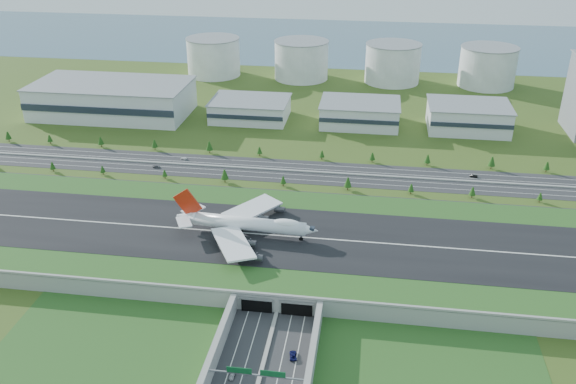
# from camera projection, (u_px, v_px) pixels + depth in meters

# --- Properties ---
(ground) EXTENTS (1200.00, 1200.00, 0.00)m
(ground) POSITION_uv_depth(u_px,v_px,m) (293.00, 251.00, 301.06)
(ground) COLOR #324616
(ground) RESTS_ON ground
(airfield_deck) EXTENTS (520.00, 100.00, 9.20)m
(airfield_deck) POSITION_uv_depth(u_px,v_px,m) (293.00, 244.00, 299.16)
(airfield_deck) COLOR gray
(airfield_deck) RESTS_ON ground
(sign_gantry_near) EXTENTS (38.70, 0.70, 9.80)m
(sign_gantry_near) POSITION_uv_depth(u_px,v_px,m) (256.00, 376.00, 213.61)
(sign_gantry_near) COLOR gray
(sign_gantry_near) RESTS_ON ground
(north_expressway) EXTENTS (560.00, 36.00, 0.12)m
(north_expressway) POSITION_uv_depth(u_px,v_px,m) (314.00, 172.00, 385.37)
(north_expressway) COLOR #28282B
(north_expressway) RESTS_ON ground
(tree_row) EXTENTS (503.55, 48.69, 8.38)m
(tree_row) POSITION_uv_depth(u_px,v_px,m) (329.00, 166.00, 382.51)
(tree_row) COLOR #3D2819
(tree_row) RESTS_ON ground
(hangar_west) EXTENTS (120.00, 60.00, 25.00)m
(hangar_west) POSITION_uv_depth(u_px,v_px,m) (113.00, 99.00, 481.78)
(hangar_west) COLOR silver
(hangar_west) RESTS_ON ground
(hangar_mid_a) EXTENTS (58.00, 42.00, 15.00)m
(hangar_mid_a) POSITION_uv_depth(u_px,v_px,m) (250.00, 109.00, 474.18)
(hangar_mid_a) COLOR silver
(hangar_mid_a) RESTS_ON ground
(hangar_mid_b) EXTENTS (58.00, 42.00, 17.00)m
(hangar_mid_b) POSITION_uv_depth(u_px,v_px,m) (360.00, 113.00, 462.74)
(hangar_mid_b) COLOR silver
(hangar_mid_b) RESTS_ON ground
(hangar_mid_c) EXTENTS (58.00, 42.00, 19.00)m
(hangar_mid_c) POSITION_uv_depth(u_px,v_px,m) (468.00, 117.00, 451.94)
(hangar_mid_c) COLOR silver
(hangar_mid_c) RESTS_ON ground
(fuel_tank_a) EXTENTS (50.00, 50.00, 35.00)m
(fuel_tank_a) POSITION_uv_depth(u_px,v_px,m) (214.00, 57.00, 584.06)
(fuel_tank_a) COLOR silver
(fuel_tank_a) RESTS_ON ground
(fuel_tank_b) EXTENTS (50.00, 50.00, 35.00)m
(fuel_tank_b) POSITION_uv_depth(u_px,v_px,m) (301.00, 60.00, 573.06)
(fuel_tank_b) COLOR silver
(fuel_tank_b) RESTS_ON ground
(fuel_tank_c) EXTENTS (50.00, 50.00, 35.00)m
(fuel_tank_c) POSITION_uv_depth(u_px,v_px,m) (393.00, 63.00, 562.05)
(fuel_tank_c) COLOR silver
(fuel_tank_c) RESTS_ON ground
(fuel_tank_d) EXTENTS (50.00, 50.00, 35.00)m
(fuel_tank_d) POSITION_uv_depth(u_px,v_px,m) (487.00, 67.00, 551.05)
(fuel_tank_d) COLOR silver
(fuel_tank_d) RESTS_ON ground
(bay_water) EXTENTS (1200.00, 260.00, 0.06)m
(bay_water) POSITION_uv_depth(u_px,v_px,m) (348.00, 41.00, 727.16)
(bay_water) COLOR #3C5E73
(bay_water) RESTS_ON ground
(boeing_747) EXTENTS (72.67, 68.53, 22.45)m
(boeing_747) POSITION_uv_depth(u_px,v_px,m) (246.00, 223.00, 296.76)
(boeing_747) COLOR white
(boeing_747) RESTS_ON airfield_deck
(car_0) EXTENTS (2.18, 4.88, 1.63)m
(car_0) POSITION_uv_depth(u_px,v_px,m) (232.00, 375.00, 222.34)
(car_0) COLOR #B1B2B6
(car_0) RESTS_ON ground
(car_2) EXTENTS (3.63, 6.15, 1.61)m
(car_2) POSITION_uv_depth(u_px,v_px,m) (293.00, 355.00, 231.83)
(car_2) COLOR #0D1044
(car_2) RESTS_ON ground
(car_4) EXTENTS (4.76, 2.01, 1.61)m
(car_4) POSITION_uv_depth(u_px,v_px,m) (156.00, 167.00, 391.54)
(car_4) COLOR slate
(car_4) RESTS_ON ground
(car_5) EXTENTS (4.96, 2.62, 1.56)m
(car_5) POSITION_uv_depth(u_px,v_px,m) (474.00, 176.00, 378.63)
(car_5) COLOR black
(car_5) RESTS_ON ground
(car_7) EXTENTS (5.27, 3.65, 1.42)m
(car_7) POSITION_uv_depth(u_px,v_px,m) (184.00, 158.00, 403.88)
(car_7) COLOR white
(car_7) RESTS_ON ground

